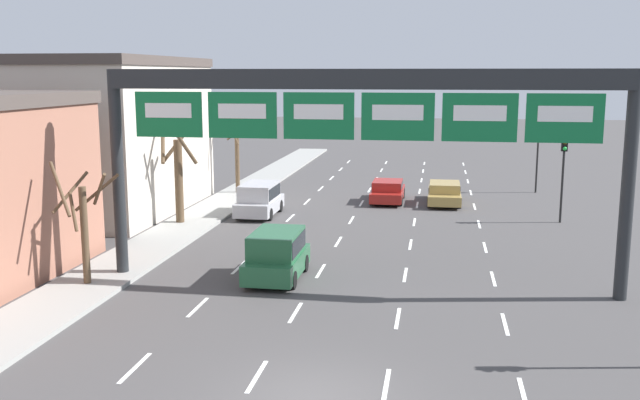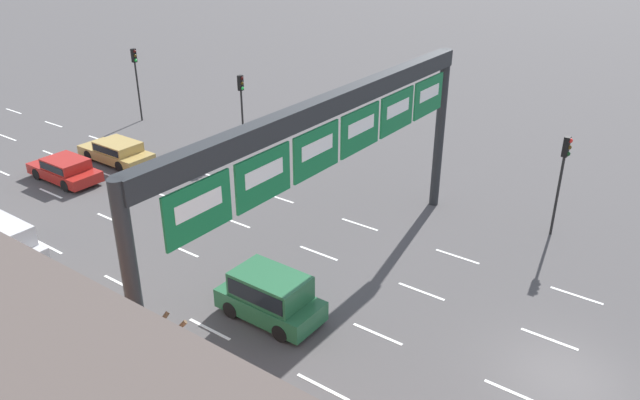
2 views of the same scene
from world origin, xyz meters
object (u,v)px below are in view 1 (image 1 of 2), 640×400
(tree_bare_third, at_px, (237,149))
(car_red, at_px, (388,190))
(suv_green, at_px, (277,253))
(tree_bare_closest, at_px, (83,220))
(suv_silver, at_px, (259,198))
(tree_bare_second, at_px, (178,173))
(traffic_light_mid_block, at_px, (538,138))
(car_gold, at_px, (444,192))
(traffic_light_near_gantry, at_px, (564,159))
(sign_gantry, at_px, (359,110))

(tree_bare_third, bearing_deg, car_red, -6.94)
(suv_green, bearing_deg, tree_bare_closest, -162.75)
(suv_silver, distance_m, tree_bare_second, 4.90)
(suv_silver, xyz_separation_m, tree_bare_second, (-3.44, -3.04, 1.69))
(suv_silver, relative_size, traffic_light_mid_block, 0.83)
(car_gold, relative_size, tree_bare_second, 0.96)
(car_gold, bearing_deg, tree_bare_third, 174.61)
(car_gold, xyz_separation_m, tree_bare_second, (-13.40, -8.35, 1.97))
(car_red, height_order, tree_bare_closest, tree_bare_closest)
(car_gold, bearing_deg, suv_green, -110.35)
(suv_silver, relative_size, traffic_light_near_gantry, 0.89)
(car_red, xyz_separation_m, tree_bare_second, (-10.03, -8.40, 1.96))
(tree_bare_closest, bearing_deg, car_red, 63.43)
(suv_silver, distance_m, car_red, 8.49)
(tree_bare_second, bearing_deg, sign_gantry, -42.09)
(car_gold, distance_m, traffic_light_near_gantry, 7.90)
(suv_green, distance_m, suv_silver, 12.27)
(suv_green, bearing_deg, car_red, 80.22)
(car_red, relative_size, tree_bare_second, 0.88)
(sign_gantry, height_order, tree_bare_third, sign_gantry)
(car_gold, relative_size, suv_silver, 1.17)
(car_red, bearing_deg, tree_bare_third, 173.06)
(sign_gantry, relative_size, car_red, 4.22)
(suv_green, height_order, traffic_light_near_gantry, traffic_light_near_gantry)
(sign_gantry, height_order, suv_silver, sign_gantry)
(car_gold, bearing_deg, traffic_light_near_gantry, -37.60)
(car_gold, bearing_deg, sign_gantry, -100.38)
(tree_bare_closest, distance_m, tree_bare_second, 10.74)
(traffic_light_near_gantry, height_order, tree_bare_second, tree_bare_second)
(car_red, bearing_deg, car_gold, -0.87)
(sign_gantry, bearing_deg, tree_bare_closest, -171.05)
(sign_gantry, distance_m, tree_bare_third, 21.48)
(tree_bare_second, bearing_deg, tree_bare_closest, -87.53)
(tree_bare_second, bearing_deg, suv_silver, 41.47)
(traffic_light_near_gantry, distance_m, tree_bare_third, 19.84)
(traffic_light_mid_block, relative_size, tree_bare_third, 0.99)
(sign_gantry, xyz_separation_m, car_red, (-0.16, 17.60, -5.66))
(traffic_light_near_gantry, bearing_deg, suv_green, -134.44)
(traffic_light_near_gantry, xyz_separation_m, traffic_light_mid_block, (-0.02, 9.59, 0.24))
(suv_silver, distance_m, traffic_light_mid_block, 19.10)
(sign_gantry, distance_m, car_red, 18.48)
(suv_silver, height_order, traffic_light_near_gantry, traffic_light_near_gantry)
(suv_green, height_order, car_red, suv_green)
(tree_bare_closest, height_order, tree_bare_second, tree_bare_second)
(sign_gantry, relative_size, suv_silver, 4.51)
(car_gold, height_order, car_red, car_red)
(suv_silver, height_order, traffic_light_mid_block, traffic_light_mid_block)
(sign_gantry, relative_size, tree_bare_second, 3.73)
(sign_gantry, height_order, car_red, sign_gantry)
(sign_gantry, xyz_separation_m, traffic_light_near_gantry, (9.13, 12.99, -3.07))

